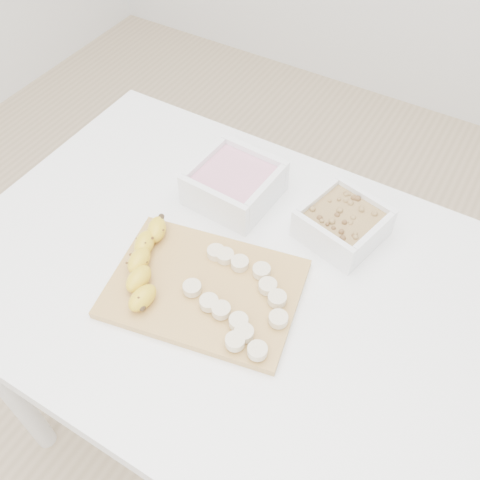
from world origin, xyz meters
The scene contains 7 objects.
ground centered at (0.00, 0.00, 0.00)m, with size 3.50×3.50×0.00m, color #C6AD89.
table centered at (0.00, 0.00, 0.65)m, with size 1.00×0.70×0.75m.
bowl_yogurt centered at (-0.09, 0.17, 0.79)m, with size 0.16×0.16×0.07m.
bowl_granola centered at (0.13, 0.18, 0.78)m, with size 0.16×0.16×0.06m.
cutting_board centered at (-0.02, -0.06, 0.76)m, with size 0.32×0.23×0.01m, color tan.
banana centered at (-0.12, -0.08, 0.78)m, with size 0.05×0.20×0.03m, color gold, non-canonical shape.
banana_slices centered at (0.05, -0.05, 0.77)m, with size 0.19×0.17×0.02m.
Camera 1 is at (0.30, -0.48, 1.51)m, focal length 40.00 mm.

